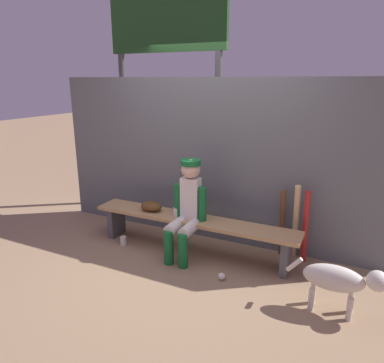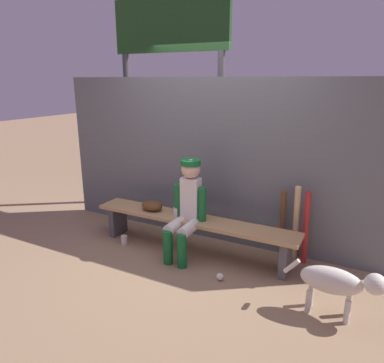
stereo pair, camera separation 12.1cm
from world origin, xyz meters
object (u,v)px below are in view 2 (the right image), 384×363
Objects in this scene: cup_on_ground at (124,240)px; dog at (338,282)px; player_seated at (186,206)px; baseball_glove at (152,206)px; bat_wood_natural at (296,224)px; bat_aluminum_red at (306,229)px; scoreboard at (174,54)px; baseball at (220,277)px; bat_wood_dark at (283,224)px; dugout_bench at (192,225)px; cup_on_bench at (177,212)px.

dog is at bearing -6.55° from cup_on_ground.
player_seated reaches higher than baseball_glove.
dog is (0.54, -0.84, -0.13)m from bat_wood_natural.
bat_aluminum_red is 1.03× the size of dog.
scoreboard is at bearing 92.53° from cup_on_ground.
baseball is 1.17m from dog.
bat_wood_dark is 0.98m from baseball.
bat_wood_dark is at bearing 25.20° from player_seated.
dugout_bench is 3.02× the size of dog.
player_seated is 1.32× the size of bat_aluminum_red.
dog is (1.13, -0.07, 0.30)m from baseball.
cup_on_bench is (-0.17, 0.08, -0.13)m from player_seated.
player_seated reaches higher than cup_on_bench.
bat_aluminum_red is (0.27, -0.05, 0.02)m from bat_wood_dark.
bat_aluminum_red is (0.11, -0.03, -0.03)m from bat_wood_natural.
cup_on_ground is at bearing -162.63° from bat_wood_dark.
cup_on_ground is at bearing 173.45° from dog.
cup_on_bench is (-0.74, 0.40, 0.46)m from baseball.
player_seated reaches higher than bat_wood_dark.
bat_wood_natural is 1.10× the size of dog.
baseball_glove is 3.78× the size of baseball.
dog is (1.87, -0.48, -0.16)m from cup_on_bench.
player_seated is at bearing 7.12° from cup_on_ground.
baseball is (0.57, -0.32, -0.58)m from player_seated.
cup_on_bench is at bearing 165.70° from dog.
scoreboard is at bearing 132.11° from baseball.
bat_wood_natural is at bearing 122.71° from dog.
player_seated reaches higher than bat_aluminum_red.
baseball_glove is 2.55× the size of cup_on_bench.
dog is at bearing -62.35° from bat_aluminum_red.
baseball_glove reaches higher than cup_on_ground.
baseball_glove is 1.60m from bat_wood_dark.
dugout_bench is 0.24m from cup_on_bench.
scoreboard is at bearing 157.24° from bat_wood_natural.
baseball_glove is (-0.55, 0.11, -0.12)m from player_seated.
baseball_glove is 1.85m from bat_aluminum_red.
dog is at bearing -12.71° from baseball_glove.
bat_aluminum_red reaches higher than cup_on_ground.
dugout_bench is at bearing 142.02° from baseball.
cup_on_bench is (-1.18, -0.39, 0.08)m from bat_wood_dark.
player_seated reaches higher than dog.
player_seated reaches higher than cup_on_ground.
dugout_bench is at bearing 14.00° from cup_on_ground.
cup_on_ground is 0.13× the size of dog.
dugout_bench is at bearing 0.00° from baseball_glove.
dugout_bench is 1.20m from bat_wood_natural.
bat_wood_dark reaches higher than baseball_glove.
bat_wood_dark is 11.27× the size of baseball.
bat_wood_dark is at bearing 168.59° from bat_aluminum_red.
baseball is at bearing 176.26° from dog.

